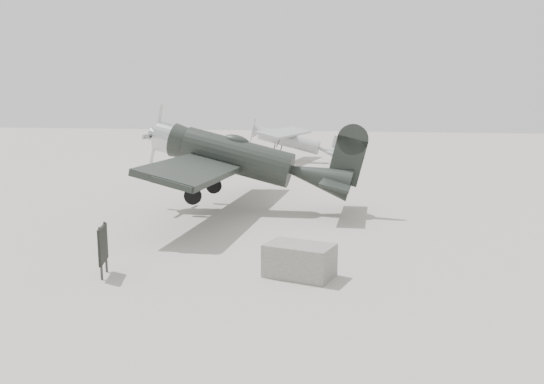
{
  "coord_description": "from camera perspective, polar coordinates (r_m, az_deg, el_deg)",
  "views": [
    {
      "loc": [
        4.8,
        -16.38,
        4.46
      ],
      "look_at": [
        0.32,
        1.34,
        1.5
      ],
      "focal_mm": 35.0,
      "sensor_mm": 36.0,
      "label": 1
    }
  ],
  "objects": [
    {
      "name": "ground",
      "position": [
        17.64,
        -2.08,
        -5.45
      ],
      "size": [
        160.0,
        160.0,
        0.0
      ],
      "primitive_type": "plane",
      "color": "gray",
      "rests_on": "ground"
    },
    {
      "name": "equipment_block",
      "position": [
        14.13,
        2.98,
        -7.36
      ],
      "size": [
        1.94,
        1.44,
        0.87
      ],
      "primitive_type": "cube",
      "rotation": [
        0.0,
        0.0,
        -0.21
      ],
      "color": "slate",
      "rests_on": "ground"
    },
    {
      "name": "lowwing_monoplane",
      "position": [
        22.61,
        -2.64,
        3.44
      ],
      "size": [
        9.22,
        12.84,
        4.15
      ],
      "rotation": [
        0.0,
        0.24,
        0.05
      ],
      "color": "black",
      "rests_on": "ground"
    },
    {
      "name": "highwing_monoplane",
      "position": [
        42.89,
        2.23,
        5.76
      ],
      "size": [
        7.57,
        10.66,
        3.03
      ],
      "rotation": [
        0.0,
        0.23,
        -0.05
      ],
      "color": "#939598",
      "rests_on": "ground"
    },
    {
      "name": "sign_board",
      "position": [
        14.73,
        -17.73,
        -5.48
      ],
      "size": [
        0.4,
        0.93,
        1.4
      ],
      "rotation": [
        0.0,
        0.0,
        0.36
      ],
      "color": "#333333",
      "rests_on": "ground"
    }
  ]
}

